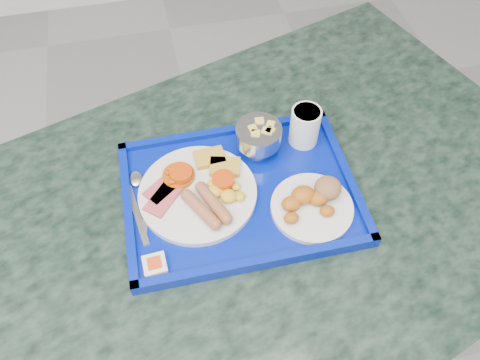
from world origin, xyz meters
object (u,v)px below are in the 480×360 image
object	(u,v)px
fruit_bowl	(259,135)
juice_cup	(305,125)
tray	(240,193)
table	(260,247)
main_plate	(200,190)
bread_plate	(313,202)

from	to	relation	value
fruit_bowl	juice_cup	world-z (taller)	juice_cup
tray	fruit_bowl	distance (m)	0.13
table	main_plate	world-z (taller)	main_plate
tray	main_plate	distance (m)	0.08
main_plate	bread_plate	xyz separation A→B (m)	(0.21, -0.08, 0.00)
table	tray	size ratio (longest dim) A/B	3.16
main_plate	bread_plate	distance (m)	0.23
table	bread_plate	bearing A→B (deg)	-28.70
table	juice_cup	bearing A→B (deg)	45.47
bread_plate	juice_cup	world-z (taller)	juice_cup
main_plate	juice_cup	distance (m)	0.27
bread_plate	main_plate	bearing A→B (deg)	159.40
table	tray	bearing A→B (deg)	156.47
fruit_bowl	juice_cup	distance (m)	0.10
tray	bread_plate	distance (m)	0.15
tray	fruit_bowl	world-z (taller)	fruit_bowl
table	fruit_bowl	size ratio (longest dim) A/B	15.24
bread_plate	juice_cup	xyz separation A→B (m)	(0.03, 0.17, 0.03)
main_plate	bread_plate	world-z (taller)	bread_plate
juice_cup	main_plate	bearing A→B (deg)	-159.39
bread_plate	fruit_bowl	world-z (taller)	fruit_bowl
tray	fruit_bowl	bearing A→B (deg)	57.88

